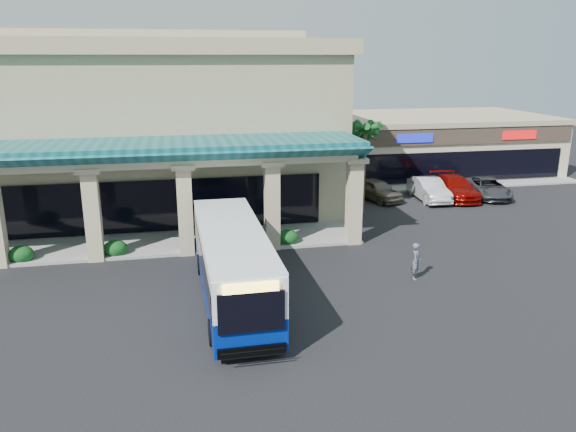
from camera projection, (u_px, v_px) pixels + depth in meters
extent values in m
plane|color=black|center=(259.00, 288.00, 24.88)|extent=(110.00, 110.00, 0.00)
imported|color=#545969|center=(416.00, 261.00, 25.75)|extent=(0.67, 0.75, 1.71)
imported|color=#5E5649|center=(377.00, 190.00, 39.97)|extent=(3.05, 4.74, 1.50)
imported|color=silver|center=(429.00, 189.00, 39.92)|extent=(1.95, 4.90, 1.59)
imported|color=#7B0702|center=(455.00, 187.00, 40.47)|extent=(2.65, 5.65, 1.59)
imported|color=#393B42|center=(488.00, 188.00, 40.79)|extent=(3.34, 5.43, 1.41)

